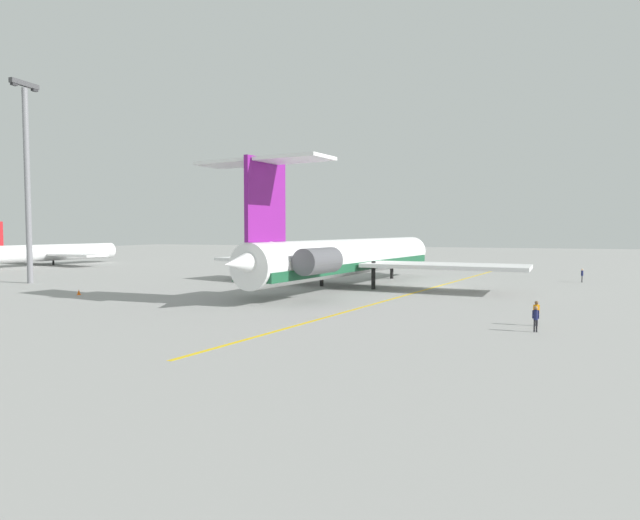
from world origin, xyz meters
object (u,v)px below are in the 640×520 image
at_px(main_jetliner, 347,257).
at_px(safety_cone_tail, 303,267).
at_px(ground_crew_near_tail, 536,316).
at_px(ground_crew_starboard, 582,274).
at_px(airliner_mid_left, 57,252).
at_px(ground_crew_portside, 536,310).
at_px(safety_cone_wingtip, 349,268).
at_px(light_mast, 27,174).
at_px(ground_crew_near_nose, 287,264).
at_px(safety_cone_nose, 79,292).

distance_m(main_jetliner, safety_cone_tail, 32.50).
xyz_separation_m(ground_crew_near_tail, ground_crew_starboard, (38.04, -7.30, 0.01)).
relative_size(airliner_mid_left, ground_crew_starboard, 15.47).
bearing_deg(ground_crew_portside, safety_cone_tail, -160.02).
xyz_separation_m(safety_cone_wingtip, light_mast, (-36.06, 31.44, 13.46)).
relative_size(ground_crew_near_nose, safety_cone_nose, 3.31).
bearing_deg(ground_crew_portside, ground_crew_near_nose, -155.54).
bearing_deg(safety_cone_wingtip, airliner_mid_left, 97.20).
bearing_deg(safety_cone_tail, main_jetliner, -150.10).
distance_m(ground_crew_starboard, safety_cone_wingtip, 36.58).
bearing_deg(safety_cone_nose, safety_cone_tail, -10.49).
height_order(ground_crew_portside, ground_crew_starboard, ground_crew_portside).
relative_size(ground_crew_near_tail, ground_crew_starboard, 0.99).
height_order(ground_crew_near_tail, safety_cone_nose, ground_crew_near_tail).
distance_m(ground_crew_portside, ground_crew_starboard, 36.23).
bearing_deg(ground_crew_near_nose, ground_crew_near_tail, -115.81).
bearing_deg(airliner_mid_left, light_mast, -127.18).
relative_size(ground_crew_near_tail, safety_cone_wingtip, 3.15).
relative_size(ground_crew_near_tail, light_mast, 0.07).
height_order(ground_crew_near_nose, safety_cone_nose, ground_crew_near_nose).
xyz_separation_m(safety_cone_nose, safety_cone_tail, (43.86, -8.12, 0.00)).
relative_size(safety_cone_tail, light_mast, 0.02).
bearing_deg(light_mast, safety_cone_tail, -32.70).
height_order(ground_crew_near_nose, ground_crew_near_tail, ground_crew_near_nose).
bearing_deg(ground_crew_portside, safety_cone_wingtip, -167.00).
xyz_separation_m(safety_cone_wingtip, safety_cone_tail, (-0.03, 8.31, 0.00)).
distance_m(main_jetliner, ground_crew_portside, 27.81).
relative_size(main_jetliner, ground_crew_near_nose, 24.61).
distance_m(ground_crew_near_nose, safety_cone_nose, 38.06).
bearing_deg(airliner_mid_left, main_jetliner, -95.82).
bearing_deg(airliner_mid_left, safety_cone_nose, -120.47).
distance_m(airliner_mid_left, ground_crew_starboard, 90.83).
height_order(ground_crew_near_nose, light_mast, light_mast).
height_order(main_jetliner, safety_cone_tail, main_jetliner).
relative_size(ground_crew_near_nose, ground_crew_portside, 1.03).
height_order(main_jetliner, airliner_mid_left, main_jetliner).
xyz_separation_m(ground_crew_near_tail, light_mast, (14.14, 58.64, 12.64)).
bearing_deg(ground_crew_starboard, ground_crew_near_tail, 79.73).
bearing_deg(main_jetliner, safety_cone_tail, 41.08).
xyz_separation_m(ground_crew_near_tail, safety_cone_wingtip, (50.20, 27.19, -0.82)).
bearing_deg(safety_cone_nose, ground_crew_near_tail, -98.23).
relative_size(ground_crew_near_tail, ground_crew_portside, 0.98).
bearing_deg(airliner_mid_left, ground_crew_near_nose, -77.14).
xyz_separation_m(safety_cone_tail, light_mast, (-36.03, 23.13, 13.46)).
xyz_separation_m(ground_crew_starboard, light_mast, (-23.91, 65.94, 12.62)).
height_order(safety_cone_wingtip, safety_cone_tail, same).
distance_m(ground_crew_portside, safety_cone_tail, 59.53).
distance_m(ground_crew_near_nose, safety_cone_tail, 6.68).
distance_m(ground_crew_near_nose, ground_crew_portside, 54.62).
relative_size(main_jetliner, ground_crew_starboard, 25.56).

